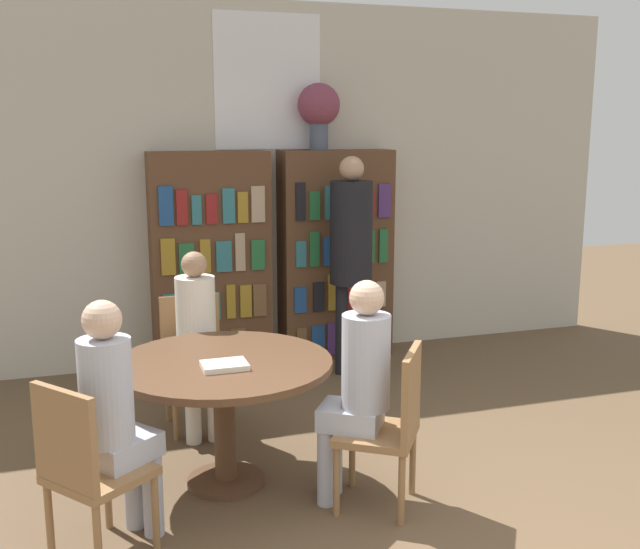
{
  "coord_description": "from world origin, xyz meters",
  "views": [
    {
      "loc": [
        -1.55,
        -2.45,
        1.99
      ],
      "look_at": [
        -0.09,
        2.06,
        1.05
      ],
      "focal_mm": 42.0,
      "sensor_mm": 36.0,
      "label": 1
    }
  ],
  "objects_px": {
    "chair_far_side": "(391,421)",
    "seated_reader_right": "(358,380)",
    "chair_near_camera": "(86,465)",
    "bookshelf_right": "(336,255)",
    "reading_table": "(224,381)",
    "seated_reader_left": "(198,334)",
    "librarian_standing": "(351,241)",
    "flower_vase": "(319,108)",
    "seated_reader_back": "(115,410)",
    "chair_left_side": "(193,355)",
    "bookshelf_left": "(211,262)"
  },
  "relations": [
    {
      "from": "flower_vase",
      "to": "chair_far_side",
      "type": "relative_size",
      "value": 0.63
    },
    {
      "from": "reading_table",
      "to": "seated_reader_left",
      "type": "xyz_separation_m",
      "value": [
        -0.02,
        0.76,
        0.07
      ]
    },
    {
      "from": "bookshelf_left",
      "to": "seated_reader_back",
      "type": "bearing_deg",
      "value": -109.26
    },
    {
      "from": "chair_left_side",
      "to": "seated_reader_back",
      "type": "bearing_deg",
      "value": 66.13
    },
    {
      "from": "librarian_standing",
      "to": "flower_vase",
      "type": "bearing_deg",
      "value": 101.9
    },
    {
      "from": "seated_reader_back",
      "to": "librarian_standing",
      "type": "relative_size",
      "value": 0.69
    },
    {
      "from": "chair_near_camera",
      "to": "librarian_standing",
      "type": "relative_size",
      "value": 0.49
    },
    {
      "from": "chair_left_side",
      "to": "seated_reader_right",
      "type": "bearing_deg",
      "value": 113.9
    },
    {
      "from": "chair_far_side",
      "to": "seated_reader_back",
      "type": "distance_m",
      "value": 1.4
    },
    {
      "from": "reading_table",
      "to": "chair_near_camera",
      "type": "relative_size",
      "value": 1.38
    },
    {
      "from": "bookshelf_left",
      "to": "reading_table",
      "type": "distance_m",
      "value": 2.15
    },
    {
      "from": "bookshelf_right",
      "to": "chair_near_camera",
      "type": "bearing_deg",
      "value": -128.36
    },
    {
      "from": "bookshelf_right",
      "to": "flower_vase",
      "type": "relative_size",
      "value": 3.28
    },
    {
      "from": "reading_table",
      "to": "seated_reader_left",
      "type": "height_order",
      "value": "seated_reader_left"
    },
    {
      "from": "bookshelf_right",
      "to": "chair_far_side",
      "type": "bearing_deg",
      "value": -102.91
    },
    {
      "from": "librarian_standing",
      "to": "seated_reader_left",
      "type": "bearing_deg",
      "value": -148.09
    },
    {
      "from": "chair_near_camera",
      "to": "librarian_standing",
      "type": "bearing_deg",
      "value": 98.55
    },
    {
      "from": "chair_far_side",
      "to": "seated_reader_left",
      "type": "distance_m",
      "value": 1.53
    },
    {
      "from": "flower_vase",
      "to": "chair_far_side",
      "type": "bearing_deg",
      "value": -99.74
    },
    {
      "from": "bookshelf_left",
      "to": "seated_reader_back",
      "type": "height_order",
      "value": "bookshelf_left"
    },
    {
      "from": "seated_reader_back",
      "to": "librarian_standing",
      "type": "distance_m",
      "value": 2.87
    },
    {
      "from": "chair_near_camera",
      "to": "seated_reader_back",
      "type": "distance_m",
      "value": 0.27
    },
    {
      "from": "bookshelf_left",
      "to": "librarian_standing",
      "type": "xyz_separation_m",
      "value": [
        1.04,
        -0.5,
        0.2
      ]
    },
    {
      "from": "chair_far_side",
      "to": "reading_table",
      "type": "bearing_deg",
      "value": 90.0
    },
    {
      "from": "chair_near_camera",
      "to": "seated_reader_right",
      "type": "height_order",
      "value": "seated_reader_right"
    },
    {
      "from": "chair_far_side",
      "to": "seated_reader_right",
      "type": "distance_m",
      "value": 0.27
    },
    {
      "from": "seated_reader_right",
      "to": "seated_reader_back",
      "type": "height_order",
      "value": "same"
    },
    {
      "from": "flower_vase",
      "to": "seated_reader_back",
      "type": "relative_size",
      "value": 0.45
    },
    {
      "from": "reading_table",
      "to": "librarian_standing",
      "type": "distance_m",
      "value": 2.15
    },
    {
      "from": "chair_left_side",
      "to": "librarian_standing",
      "type": "relative_size",
      "value": 0.49
    },
    {
      "from": "bookshelf_right",
      "to": "seated_reader_right",
      "type": "height_order",
      "value": "bookshelf_right"
    },
    {
      "from": "seated_reader_back",
      "to": "librarian_standing",
      "type": "xyz_separation_m",
      "value": [
        1.94,
        2.08,
        0.41
      ]
    },
    {
      "from": "reading_table",
      "to": "flower_vase",
      "type": "bearing_deg",
      "value": 59.76
    },
    {
      "from": "reading_table",
      "to": "seated_reader_right",
      "type": "height_order",
      "value": "seated_reader_right"
    },
    {
      "from": "reading_table",
      "to": "chair_left_side",
      "type": "height_order",
      "value": "chair_left_side"
    },
    {
      "from": "chair_left_side",
      "to": "bookshelf_right",
      "type": "bearing_deg",
      "value": -142.25
    },
    {
      "from": "seated_reader_left",
      "to": "librarian_standing",
      "type": "height_order",
      "value": "librarian_standing"
    },
    {
      "from": "bookshelf_right",
      "to": "reading_table",
      "type": "relative_size",
      "value": 1.49
    },
    {
      "from": "chair_far_side",
      "to": "librarian_standing",
      "type": "height_order",
      "value": "librarian_standing"
    },
    {
      "from": "bookshelf_left",
      "to": "flower_vase",
      "type": "distance_m",
      "value": 1.55
    },
    {
      "from": "bookshelf_right",
      "to": "flower_vase",
      "type": "bearing_deg",
      "value": 178.31
    },
    {
      "from": "bookshelf_left",
      "to": "seated_reader_left",
      "type": "height_order",
      "value": "bookshelf_left"
    },
    {
      "from": "chair_near_camera",
      "to": "seated_reader_right",
      "type": "xyz_separation_m",
      "value": [
        1.37,
        0.15,
        0.21
      ]
    },
    {
      "from": "chair_near_camera",
      "to": "reading_table",
      "type": "bearing_deg",
      "value": 90.0
    },
    {
      "from": "chair_near_camera",
      "to": "bookshelf_right",
      "type": "bearing_deg",
      "value": 103.8
    },
    {
      "from": "seated_reader_right",
      "to": "chair_near_camera",
      "type": "bearing_deg",
      "value": 130.42
    },
    {
      "from": "flower_vase",
      "to": "chair_near_camera",
      "type": "relative_size",
      "value": 0.63
    },
    {
      "from": "bookshelf_right",
      "to": "seated_reader_back",
      "type": "bearing_deg",
      "value": -127.6
    },
    {
      "from": "seated_reader_left",
      "to": "seated_reader_back",
      "type": "height_order",
      "value": "seated_reader_back"
    },
    {
      "from": "bookshelf_left",
      "to": "seated_reader_back",
      "type": "relative_size",
      "value": 1.47
    }
  ]
}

